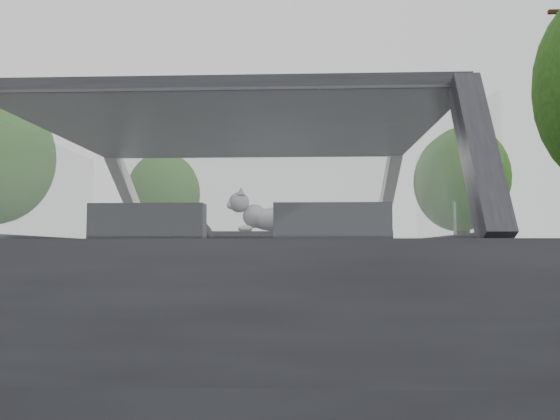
# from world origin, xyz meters

# --- Properties ---
(subject_car) EXTENTS (1.80, 4.00, 1.45)m
(subject_car) POSITION_xyz_m (0.00, 0.00, 0.72)
(subject_car) COLOR black
(subject_car) RESTS_ON ground
(dashboard) EXTENTS (1.58, 0.45, 0.30)m
(dashboard) POSITION_xyz_m (0.00, 0.62, 0.85)
(dashboard) COLOR black
(dashboard) RESTS_ON subject_car
(driver_seat) EXTENTS (0.50, 0.72, 0.42)m
(driver_seat) POSITION_xyz_m (-0.40, -0.29, 0.88)
(driver_seat) COLOR black
(driver_seat) RESTS_ON subject_car
(passenger_seat) EXTENTS (0.50, 0.72, 0.42)m
(passenger_seat) POSITION_xyz_m (0.40, -0.29, 0.88)
(passenger_seat) COLOR black
(passenger_seat) RESTS_ON subject_car
(steering_wheel) EXTENTS (0.36, 0.36, 0.04)m
(steering_wheel) POSITION_xyz_m (-0.40, 0.33, 0.92)
(steering_wheel) COLOR black
(steering_wheel) RESTS_ON dashboard
(cat) EXTENTS (0.62, 0.25, 0.27)m
(cat) POSITION_xyz_m (0.16, 0.60, 1.09)
(cat) COLOR gray
(cat) RESTS_ON dashboard
(guardrail) EXTENTS (0.05, 90.00, 0.32)m
(guardrail) POSITION_xyz_m (4.30, 10.00, 0.58)
(guardrail) COLOR #959EAA
(guardrail) RESTS_ON ground
(other_car) EXTENTS (2.28, 4.44, 1.39)m
(other_car) POSITION_xyz_m (-1.39, 15.72, 0.70)
(other_car) COLOR silver
(other_car) RESTS_ON ground
(highway_sign) EXTENTS (0.46, 1.10, 2.80)m
(highway_sign) POSITION_xyz_m (6.18, 18.68, 1.40)
(highway_sign) COLOR #0D5E1E
(highway_sign) RESTS_ON ground
(tree_2) EXTENTS (5.05, 5.05, 7.28)m
(tree_2) POSITION_xyz_m (8.82, 27.40, 3.64)
(tree_2) COLOR #1A3C0E
(tree_2) RESTS_ON ground
(tree_3) EXTENTS (7.01, 7.01, 9.30)m
(tree_3) POSITION_xyz_m (11.52, 35.34, 4.65)
(tree_3) COLOR #1A3C0E
(tree_3) RESTS_ON ground
(tree_6) EXTENTS (5.86, 5.86, 6.73)m
(tree_6) POSITION_xyz_m (-8.20, 29.92, 3.36)
(tree_6) COLOR #1A3C0E
(tree_6) RESTS_ON ground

